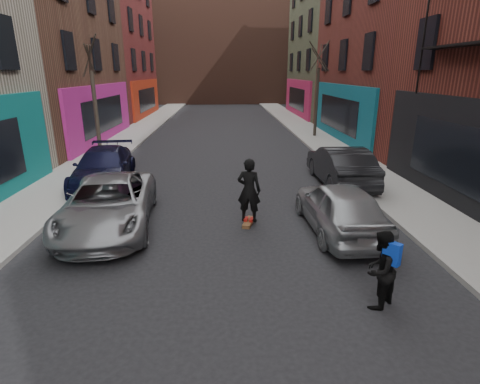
{
  "coord_description": "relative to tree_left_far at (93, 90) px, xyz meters",
  "views": [
    {
      "loc": [
        0.06,
        -0.99,
        4.24
      ],
      "look_at": [
        0.42,
        7.19,
        1.6
      ],
      "focal_mm": 28.0,
      "sensor_mm": 36.0,
      "label": 1
    }
  ],
  "objects": [
    {
      "name": "parked_right_far",
      "position": [
        9.4,
        -9.52,
        -2.66
      ],
      "size": [
        1.85,
        4.26,
        1.43
      ],
      "primitive_type": "imported",
      "rotation": [
        0.0,
        0.0,
        3.18
      ],
      "color": "#909498",
      "rests_on": "ground"
    },
    {
      "name": "skateboarder",
      "position": [
        6.96,
        -8.89,
        -2.35
      ],
      "size": [
        0.77,
        0.62,
        1.86
      ],
      "primitive_type": "imported",
      "rotation": [
        0.0,
        0.0,
        2.86
      ],
      "color": "black",
      "rests_on": "skateboard"
    },
    {
      "name": "sidewalk_left",
      "position": [
        -0.05,
        12.0,
        -3.31
      ],
      "size": [
        2.5,
        84.0,
        0.13
      ],
      "primitive_type": "cube",
      "color": "gray",
      "rests_on": "ground"
    },
    {
      "name": "skateboard",
      "position": [
        6.96,
        -8.89,
        -3.33
      ],
      "size": [
        0.43,
        0.83,
        0.1
      ],
      "primitive_type": "cube",
      "rotation": [
        0.0,
        0.0,
        -0.28
      ],
      "color": "brown",
      "rests_on": "ground"
    },
    {
      "name": "parked_right_end",
      "position": [
        10.8,
        -4.97,
        -2.62
      ],
      "size": [
        1.67,
        4.62,
        1.52
      ],
      "primitive_type": "imported",
      "rotation": [
        0.0,
        0.0,
        3.15
      ],
      "color": "black",
      "rests_on": "ground"
    },
    {
      "name": "building_far",
      "position": [
        6.2,
        38.0,
        3.62
      ],
      "size": [
        40.0,
        10.0,
        14.0
      ],
      "primitive_type": "cube",
      "color": "#47281E",
      "rests_on": "ground"
    },
    {
      "name": "sidewalk_right",
      "position": [
        12.45,
        12.0,
        -3.31
      ],
      "size": [
        2.5,
        84.0,
        0.13
      ],
      "primitive_type": "cube",
      "color": "gray",
      "rests_on": "ground"
    },
    {
      "name": "parked_left_far",
      "position": [
        3.0,
        -8.93,
        -2.67
      ],
      "size": [
        2.86,
        5.29,
        1.41
      ],
      "primitive_type": "imported",
      "rotation": [
        0.0,
        0.0,
        0.11
      ],
      "color": "gray",
      "rests_on": "ground"
    },
    {
      "name": "tree_right_far",
      "position": [
        12.4,
        6.0,
        0.15
      ],
      "size": [
        2.0,
        2.0,
        6.8
      ],
      "primitive_type": null,
      "color": "black",
      "rests_on": "sidewalk_right"
    },
    {
      "name": "pedestrian",
      "position": [
        9.11,
        -13.0,
        -2.61
      ],
      "size": [
        0.94,
        0.92,
        1.52
      ],
      "rotation": [
        0.0,
        0.0,
        3.83
      ],
      "color": "black",
      "rests_on": "ground"
    },
    {
      "name": "parked_left_end",
      "position": [
        1.6,
        -4.7,
        -2.67
      ],
      "size": [
        2.48,
        5.06,
        1.41
      ],
      "primitive_type": "imported",
      "rotation": [
        0.0,
        0.0,
        0.11
      ],
      "color": "black",
      "rests_on": "ground"
    },
    {
      "name": "tree_left_far",
      "position": [
        0.0,
        0.0,
        0.0
      ],
      "size": [
        2.0,
        2.0,
        6.5
      ],
      "primitive_type": null,
      "color": "black",
      "rests_on": "sidewalk_left"
    }
  ]
}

